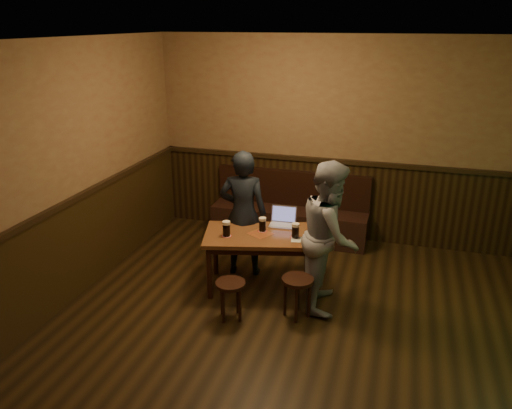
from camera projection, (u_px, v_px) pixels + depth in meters
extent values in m
cube|color=black|center=(278.00, 360.00, 4.63)|extent=(5.00, 6.00, 0.02)
cube|color=beige|center=(284.00, 41.00, 3.65)|extent=(5.00, 6.00, 0.02)
cube|color=olive|center=(334.00, 141.00, 6.84)|extent=(5.00, 0.02, 2.80)
cube|color=olive|center=(29.00, 191.00, 4.82)|extent=(0.02, 6.00, 2.80)
cube|color=black|center=(330.00, 200.00, 7.11)|extent=(4.98, 0.04, 1.10)
cube|color=black|center=(44.00, 270.00, 5.11)|extent=(0.04, 5.98, 1.10)
cube|color=black|center=(332.00, 161.00, 6.88)|extent=(4.98, 0.06, 0.06)
cube|color=black|center=(38.00, 218.00, 4.90)|extent=(0.06, 5.98, 0.06)
cube|color=black|center=(289.00, 223.00, 7.13)|extent=(2.20, 0.50, 0.45)
cube|color=black|center=(293.00, 188.00, 7.14)|extent=(2.20, 0.10, 0.50)
cube|color=brown|center=(261.00, 235.00, 5.68)|extent=(1.40, 1.01, 0.05)
cube|color=black|center=(261.00, 241.00, 5.70)|extent=(1.27, 0.88, 0.07)
cube|color=maroon|center=(261.00, 233.00, 5.67)|extent=(0.32, 0.32, 0.00)
cylinder|color=black|center=(209.00, 273.00, 5.54)|extent=(0.06, 0.06, 0.63)
cylinder|color=black|center=(215.00, 250.00, 6.08)|extent=(0.06, 0.06, 0.63)
cylinder|color=black|center=(310.00, 275.00, 5.50)|extent=(0.06, 0.06, 0.63)
cylinder|color=black|center=(307.00, 252.00, 6.04)|extent=(0.06, 0.06, 0.63)
cylinder|color=black|center=(230.00, 284.00, 5.14)|extent=(0.40, 0.40, 0.04)
cylinder|color=black|center=(240.00, 304.00, 5.14)|extent=(0.03, 0.03, 0.40)
cylinder|color=black|center=(238.00, 296.00, 5.30)|extent=(0.03, 0.03, 0.40)
cylinder|color=black|center=(222.00, 297.00, 5.27)|extent=(0.03, 0.03, 0.40)
cylinder|color=black|center=(223.00, 306.00, 5.11)|extent=(0.03, 0.03, 0.40)
cylinder|color=black|center=(298.00, 280.00, 5.16)|extent=(0.38, 0.38, 0.04)
cylinder|color=black|center=(309.00, 299.00, 5.22)|extent=(0.04, 0.04, 0.43)
cylinder|color=black|center=(298.00, 292.00, 5.35)|extent=(0.04, 0.04, 0.43)
cylinder|color=black|center=(285.00, 297.00, 5.25)|extent=(0.04, 0.04, 0.43)
cylinder|color=black|center=(296.00, 304.00, 5.12)|extent=(0.04, 0.04, 0.43)
cylinder|color=red|center=(227.00, 236.00, 5.60)|extent=(0.12, 0.12, 0.00)
cylinder|color=silver|center=(227.00, 236.00, 5.60)|extent=(0.10, 0.10, 0.00)
cylinder|color=black|center=(226.00, 230.00, 5.58)|extent=(0.08, 0.08, 0.14)
cylinder|color=beige|center=(226.00, 223.00, 5.55)|extent=(0.09, 0.09, 0.03)
cylinder|color=red|center=(262.00, 231.00, 5.73)|extent=(0.11, 0.11, 0.00)
cylinder|color=silver|center=(262.00, 231.00, 5.73)|extent=(0.09, 0.09, 0.00)
cylinder|color=black|center=(262.00, 225.00, 5.71)|extent=(0.08, 0.08, 0.13)
cylinder|color=beige|center=(263.00, 219.00, 5.68)|extent=(0.08, 0.08, 0.03)
cylinder|color=red|center=(295.00, 238.00, 5.56)|extent=(0.11, 0.11, 0.00)
cylinder|color=silver|center=(295.00, 237.00, 5.56)|extent=(0.09, 0.09, 0.00)
cylinder|color=black|center=(295.00, 232.00, 5.53)|extent=(0.08, 0.08, 0.13)
cylinder|color=beige|center=(296.00, 225.00, 5.50)|extent=(0.09, 0.09, 0.03)
cube|color=silver|center=(282.00, 225.00, 5.87)|extent=(0.31, 0.23, 0.01)
cube|color=#B2B2B7|center=(282.00, 225.00, 5.87)|extent=(0.28, 0.18, 0.00)
cube|color=silver|center=(284.00, 214.00, 5.93)|extent=(0.30, 0.08, 0.20)
cube|color=#5B61A9|center=(284.00, 214.00, 5.92)|extent=(0.28, 0.06, 0.17)
cube|color=silver|center=(301.00, 240.00, 5.50)|extent=(0.25, 0.19, 0.00)
imported|color=black|center=(243.00, 214.00, 5.97)|extent=(0.63, 0.47, 1.56)
imported|color=gray|center=(330.00, 236.00, 5.28)|extent=(0.68, 0.84, 1.63)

